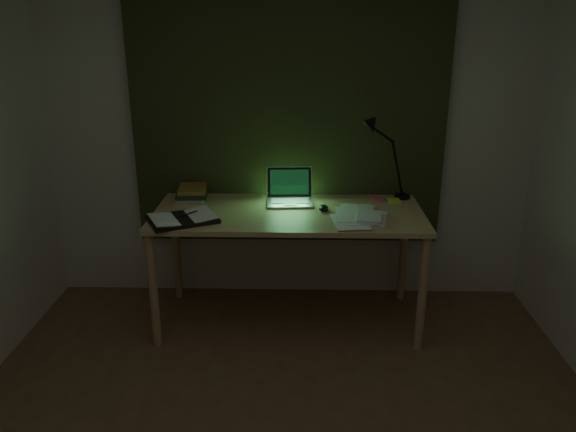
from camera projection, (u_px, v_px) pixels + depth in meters
name	position (u px, v px, depth m)	size (l,w,h in m)	color
wall_back	(289.00, 132.00, 4.00)	(3.50, 0.00, 2.50)	silver
curtain	(288.00, 104.00, 3.89)	(2.20, 0.06, 2.00)	#2B3319
desk	(288.00, 267.00, 3.83)	(1.78, 0.78, 0.81)	#D8B774
laptop	(290.00, 188.00, 3.81)	(0.32, 0.35, 0.23)	silver
open_textbook	(183.00, 218.00, 3.52)	(0.41, 0.29, 0.03)	white
book_stack	(192.00, 193.00, 3.93)	(0.21, 0.25, 0.10)	white
loose_papers	(361.00, 216.00, 3.58)	(0.35, 0.37, 0.02)	white
mouse	(324.00, 208.00, 3.70)	(0.06, 0.10, 0.04)	black
sticky_yellow	(394.00, 201.00, 3.89)	(0.08, 0.08, 0.02)	#ECFF35
sticky_pink	(378.00, 199.00, 3.92)	(0.08, 0.08, 0.02)	#E95A7C
desk_lamp	(405.00, 158.00, 3.88)	(0.39, 0.30, 0.58)	black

